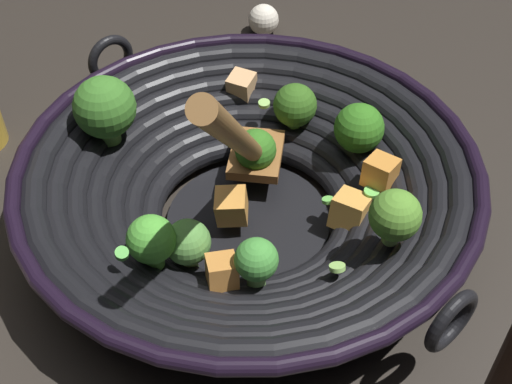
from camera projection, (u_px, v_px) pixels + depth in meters
name	position (u px, v px, depth m)	size (l,w,h in m)	color
ground_plane	(248.00, 225.00, 0.66)	(4.00, 4.00, 0.00)	#28231E
wok	(248.00, 183.00, 0.62)	(0.42, 0.45, 0.27)	black
garlic_bulb	(264.00, 20.00, 0.89)	(0.04, 0.04, 0.04)	silver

